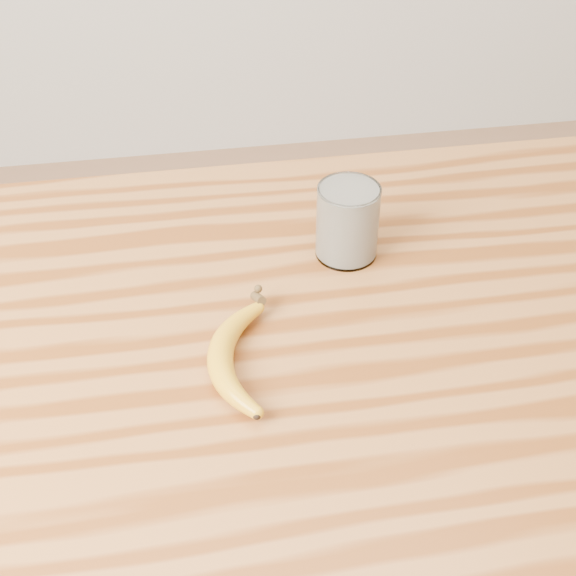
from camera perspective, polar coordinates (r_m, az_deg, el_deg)
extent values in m
cube|color=#985C2B|center=(1.06, -0.99, -3.35)|extent=(1.20, 0.80, 0.04)
cylinder|color=brown|center=(1.74, 15.47, -4.45)|extent=(0.06, 0.06, 0.86)
cylinder|color=white|center=(1.13, 4.25, 4.72)|extent=(0.09, 0.09, 0.11)
torus|color=white|center=(1.10, 4.39, 7.02)|extent=(0.09, 0.09, 0.00)
cylinder|color=silver|center=(1.13, 4.25, 4.73)|extent=(0.08, 0.08, 0.11)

